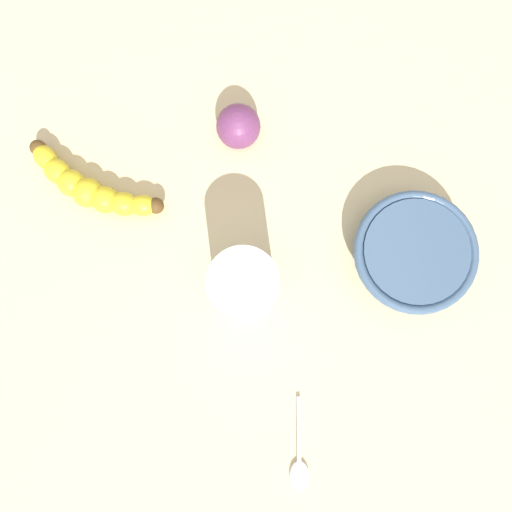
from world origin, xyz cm
name	(u,v)px	position (x,y,z in cm)	size (l,w,h in cm)	color
wooden_tabletop	(239,277)	(0.00, 0.00, 1.50)	(120.00, 120.00, 3.00)	#CEBB8F
banana	(90,188)	(-15.34, -15.81, 4.91)	(13.49, 15.58, 3.82)	yellow
smoothie_glass	(244,285)	(1.68, 0.53, 8.40)	(7.89, 7.89, 10.87)	silver
ceramic_bowl	(412,253)	(2.58, 21.75, 5.85)	(15.28, 15.28, 4.77)	#3D5675
plum_fruit	(238,126)	(-18.49, 4.53, 5.87)	(5.73, 5.73, 5.73)	#6B3360
teaspoon	(299,470)	(24.91, 1.81, 3.40)	(11.23, 4.04, 0.80)	silver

